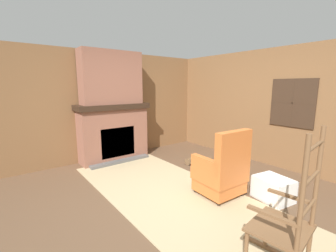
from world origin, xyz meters
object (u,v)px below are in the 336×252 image
(rocking_chair, at_px, (285,230))
(laundry_basket, at_px, (273,189))
(firewood_stack, at_px, (198,161))
(storage_case, at_px, (122,100))
(decorative_plate_on_mantel, at_px, (108,98))
(oil_lamp_vase, at_px, (98,100))
(armchair, at_px, (222,172))

(rocking_chair, height_order, laundry_basket, rocking_chair)
(firewood_stack, relative_size, storage_case, 2.42)
(firewood_stack, xyz_separation_m, storage_case, (-1.43, -1.02, 1.25))
(firewood_stack, xyz_separation_m, decorative_plate_on_mantel, (-1.45, -1.32, 1.30))
(oil_lamp_vase, bearing_deg, armchair, 17.42)
(laundry_basket, bearing_deg, firewood_stack, 172.35)
(firewood_stack, distance_m, storage_case, 2.15)
(armchair, xyz_separation_m, decorative_plate_on_mantel, (-2.64, -0.59, 1.00))
(armchair, bearing_deg, firewood_stack, -28.21)
(firewood_stack, distance_m, laundry_basket, 1.75)
(storage_case, distance_m, decorative_plate_on_mantel, 0.31)
(armchair, relative_size, oil_lamp_vase, 3.98)
(laundry_basket, distance_m, storage_case, 3.45)
(firewood_stack, relative_size, decorative_plate_on_mantel, 2.05)
(laundry_basket, xyz_separation_m, storage_case, (-3.16, -0.79, 1.16))
(rocking_chair, distance_m, oil_lamp_vase, 3.97)
(firewood_stack, xyz_separation_m, oil_lamp_vase, (-1.43, -1.55, 1.27))
(decorative_plate_on_mantel, bearing_deg, firewood_stack, 42.34)
(decorative_plate_on_mantel, bearing_deg, storage_case, 86.18)
(oil_lamp_vase, height_order, storage_case, oil_lamp_vase)
(oil_lamp_vase, relative_size, storage_case, 1.18)
(armchair, xyz_separation_m, rocking_chair, (1.25, -0.73, 0.06))
(rocking_chair, height_order, storage_case, storage_case)
(armchair, bearing_deg, laundry_basket, -133.84)
(oil_lamp_vase, xyz_separation_m, decorative_plate_on_mantel, (-0.02, 0.23, 0.04))
(firewood_stack, distance_m, oil_lamp_vase, 2.46)
(oil_lamp_vase, distance_m, decorative_plate_on_mantel, 0.24)
(rocking_chair, xyz_separation_m, decorative_plate_on_mantel, (-3.89, 0.15, 0.94))
(armchair, xyz_separation_m, laundry_basket, (0.54, 0.50, -0.21))
(oil_lamp_vase, bearing_deg, decorative_plate_on_mantel, 94.90)
(armchair, bearing_deg, rocking_chair, 152.84)
(rocking_chair, distance_m, decorative_plate_on_mantel, 4.00)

